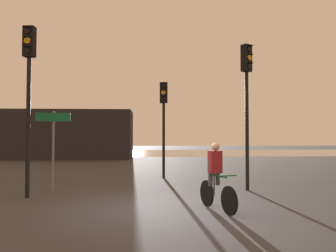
{
  "coord_description": "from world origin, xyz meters",
  "views": [
    {
      "loc": [
        -0.17,
        -8.02,
        1.74
      ],
      "look_at": [
        0.5,
        5.0,
        2.2
      ],
      "focal_mm": 35.0,
      "sensor_mm": 36.0,
      "label": 1
    }
  ],
  "objects_px": {
    "distant_building": "(51,135)",
    "traffic_light_near_left": "(29,79)",
    "traffic_light_center": "(164,111)",
    "traffic_light_near_right": "(247,89)",
    "direction_sign_post": "(53,139)",
    "cyclist": "(216,176)"
  },
  "relations": [
    {
      "from": "distant_building",
      "to": "traffic_light_center",
      "type": "distance_m",
      "value": 15.98
    },
    {
      "from": "traffic_light_near_right",
      "to": "direction_sign_post",
      "type": "bearing_deg",
      "value": -36.8
    },
    {
      "from": "traffic_light_near_left",
      "to": "direction_sign_post",
      "type": "relative_size",
      "value": 1.93
    },
    {
      "from": "traffic_light_near_right",
      "to": "distant_building",
      "type": "bearing_deg",
      "value": -90.99
    },
    {
      "from": "direction_sign_post",
      "to": "cyclist",
      "type": "bearing_deg",
      "value": 142.24
    },
    {
      "from": "distant_building",
      "to": "cyclist",
      "type": "distance_m",
      "value": 22.0
    },
    {
      "from": "traffic_light_center",
      "to": "cyclist",
      "type": "bearing_deg",
      "value": 107.09
    },
    {
      "from": "direction_sign_post",
      "to": "cyclist",
      "type": "relative_size",
      "value": 1.59
    },
    {
      "from": "distant_building",
      "to": "traffic_light_near_right",
      "type": "bearing_deg",
      "value": -55.74
    },
    {
      "from": "distant_building",
      "to": "traffic_light_center",
      "type": "height_order",
      "value": "traffic_light_center"
    },
    {
      "from": "traffic_light_near_right",
      "to": "cyclist",
      "type": "bearing_deg",
      "value": 25.18
    },
    {
      "from": "traffic_light_near_right",
      "to": "cyclist",
      "type": "xyz_separation_m",
      "value": [
        -1.62,
        -2.86,
        -2.52
      ]
    },
    {
      "from": "traffic_light_center",
      "to": "traffic_light_near_right",
      "type": "distance_m",
      "value": 4.4
    },
    {
      "from": "traffic_light_near_right",
      "to": "cyclist",
      "type": "relative_size",
      "value": 2.96
    },
    {
      "from": "traffic_light_near_left",
      "to": "direction_sign_post",
      "type": "bearing_deg",
      "value": -101.76
    },
    {
      "from": "traffic_light_center",
      "to": "traffic_light_near_right",
      "type": "xyz_separation_m",
      "value": [
        2.64,
        -3.49,
        0.45
      ]
    },
    {
      "from": "distant_building",
      "to": "traffic_light_center",
      "type": "bearing_deg",
      "value": -56.53
    },
    {
      "from": "distant_building",
      "to": "direction_sign_post",
      "type": "relative_size",
      "value": 5.09
    },
    {
      "from": "traffic_light_near_left",
      "to": "traffic_light_center",
      "type": "xyz_separation_m",
      "value": [
        4.12,
        4.47,
        -0.55
      ]
    },
    {
      "from": "distant_building",
      "to": "traffic_light_near_left",
      "type": "relative_size",
      "value": 2.64
    },
    {
      "from": "direction_sign_post",
      "to": "distant_building",
      "type": "bearing_deg",
      "value": -78.31
    },
    {
      "from": "traffic_light_near_left",
      "to": "traffic_light_near_right",
      "type": "bearing_deg",
      "value": -165.17
    }
  ]
}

